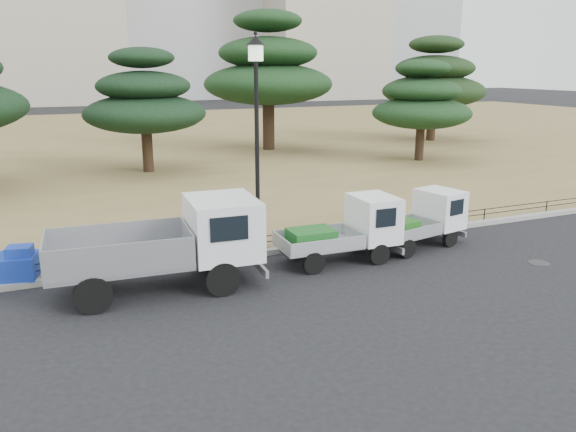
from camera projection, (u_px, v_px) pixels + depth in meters
name	position (u px, v px, depth m)	size (l,w,h in m)	color
ground	(318.00, 282.00, 14.73)	(220.00, 220.00, 0.00)	black
lawn	(138.00, 141.00, 41.90)	(120.00, 56.00, 0.15)	olive
curb	(280.00, 250.00, 17.02)	(120.00, 0.25, 0.16)	gray
truck_large	(169.00, 241.00, 14.01)	(5.23, 2.33, 2.24)	black
truck_kei_front	(347.00, 230.00, 16.16)	(3.51, 1.59, 1.84)	black
truck_kei_rear	(422.00, 220.00, 17.55)	(3.42, 1.96, 1.68)	black
street_lamp	(256.00, 109.00, 15.98)	(0.55, 0.55, 6.16)	black
pipe_fence	(278.00, 237.00, 17.06)	(38.00, 0.04, 0.40)	black
tarp_pile	(12.00, 265.00, 14.51)	(1.47, 1.21, 0.87)	#1737B3
manhole	(539.00, 263.00, 16.14)	(0.60, 0.60, 0.01)	#2D2D30
pine_center_left	(144.00, 101.00, 28.52)	(6.18, 6.18, 6.29)	black
pine_center_right	(268.00, 70.00, 36.13)	(8.33, 8.33, 8.83)	black
pine_east_near	(422.00, 103.00, 32.24)	(5.69, 5.69, 5.75)	black
pine_east_far	(434.00, 81.00, 40.96)	(7.48, 7.48, 7.51)	black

